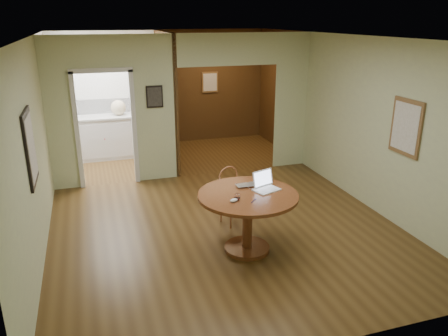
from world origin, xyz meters
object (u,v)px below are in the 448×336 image
object	(u,v)px
closed_laptop	(250,186)
chair	(231,192)
open_laptop	(265,184)
dining_table	(248,209)

from	to	relation	value
closed_laptop	chair	bearing A→B (deg)	91.82
open_laptop	chair	bearing A→B (deg)	85.06
closed_laptop	dining_table	bearing A→B (deg)	-120.69
chair	closed_laptop	bearing A→B (deg)	-101.63
open_laptop	closed_laptop	xyz separation A→B (m)	(-0.16, 0.10, -0.05)
dining_table	open_laptop	bearing A→B (deg)	20.39
closed_laptop	open_laptop	bearing A→B (deg)	-33.25
chair	open_laptop	bearing A→B (deg)	-90.37
dining_table	closed_laptop	xyz separation A→B (m)	(0.11, 0.20, 0.23)
dining_table	chair	world-z (taller)	chair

